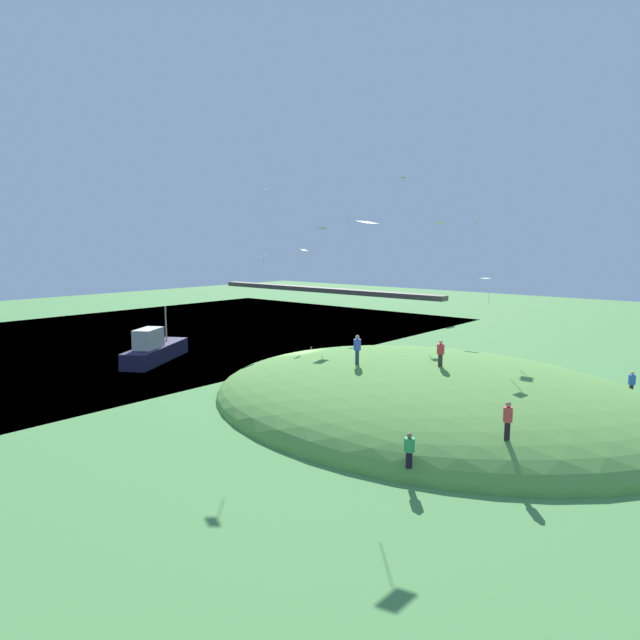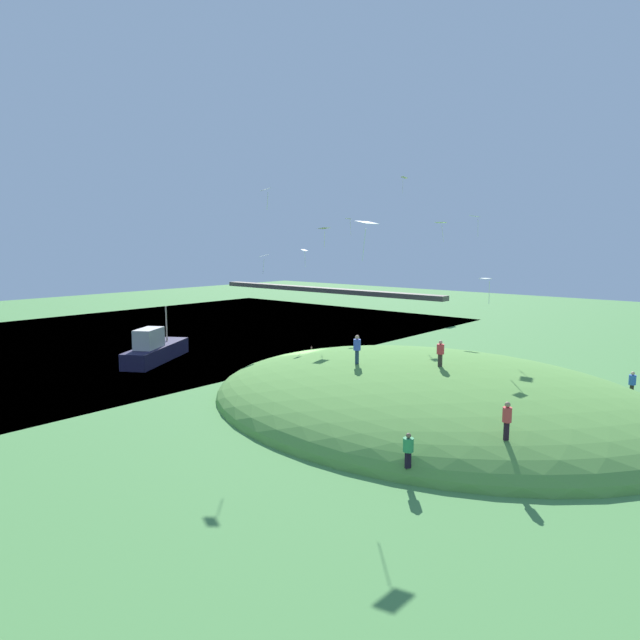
{
  "view_description": "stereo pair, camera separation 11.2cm",
  "coord_description": "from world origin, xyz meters",
  "px_view_note": "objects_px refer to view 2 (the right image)",
  "views": [
    {
      "loc": [
        27.84,
        -30.5,
        10.2
      ],
      "look_at": [
        2.83,
        -1.23,
        4.87
      ],
      "focal_mm": 30.98,
      "sensor_mm": 36.0,
      "label": 1
    },
    {
      "loc": [
        27.92,
        -30.43,
        10.2
      ],
      "look_at": [
        2.83,
        -1.23,
        4.87
      ],
      "focal_mm": 30.98,
      "sensor_mm": 36.0,
      "label": 2
    }
  ],
  "objects_px": {
    "person_walking_path": "(507,416)",
    "person_on_hilltop": "(357,346)",
    "kite_0": "(304,252)",
    "kite_8": "(404,178)",
    "mooring_post": "(311,353)",
    "person_near_shore": "(408,447)",
    "kite_9": "(349,220)",
    "kite_1": "(441,223)",
    "kite_3": "(486,281)",
    "kite_6": "(367,224)",
    "kite_4": "(475,217)",
    "kite_7": "(264,256)",
    "kite_5": "(324,229)",
    "person_watching_kites": "(632,381)",
    "kite_2": "(266,191)",
    "boat_on_lake": "(155,350)",
    "person_with_child": "(440,350)"
  },
  "relations": [
    {
      "from": "person_walking_path",
      "to": "person_on_hilltop",
      "type": "bearing_deg",
      "value": 100.29
    },
    {
      "from": "person_walking_path",
      "to": "kite_0",
      "type": "xyz_separation_m",
      "value": [
        -23.33,
        12.49,
        6.81
      ]
    },
    {
      "from": "person_walking_path",
      "to": "kite_8",
      "type": "distance_m",
      "value": 31.78
    },
    {
      "from": "mooring_post",
      "to": "person_on_hilltop",
      "type": "bearing_deg",
      "value": -36.98
    },
    {
      "from": "person_near_shore",
      "to": "kite_9",
      "type": "xyz_separation_m",
      "value": [
        -21.08,
        22.96,
        10.88
      ]
    },
    {
      "from": "kite_1",
      "to": "kite_3",
      "type": "bearing_deg",
      "value": -51.42
    },
    {
      "from": "kite_0",
      "to": "kite_9",
      "type": "distance_m",
      "value": 7.65
    },
    {
      "from": "kite_0",
      "to": "kite_6",
      "type": "relative_size",
      "value": 0.7
    },
    {
      "from": "kite_3",
      "to": "kite_6",
      "type": "xyz_separation_m",
      "value": [
        -2.62,
        -9.35,
        3.36
      ]
    },
    {
      "from": "kite_4",
      "to": "kite_6",
      "type": "bearing_deg",
      "value": -84.32
    },
    {
      "from": "kite_9",
      "to": "mooring_post",
      "type": "xyz_separation_m",
      "value": [
        1.03,
        -6.58,
        -11.92
      ]
    },
    {
      "from": "person_near_shore",
      "to": "kite_6",
      "type": "distance_m",
      "value": 12.0
    },
    {
      "from": "kite_7",
      "to": "kite_9",
      "type": "relative_size",
      "value": 1.07
    },
    {
      "from": "kite_5",
      "to": "kite_7",
      "type": "xyz_separation_m",
      "value": [
        -5.79,
        -1.54,
        -2.37
      ]
    },
    {
      "from": "kite_5",
      "to": "person_watching_kites",
      "type": "bearing_deg",
      "value": 11.35
    },
    {
      "from": "kite_2",
      "to": "kite_7",
      "type": "height_order",
      "value": "kite_2"
    },
    {
      "from": "boat_on_lake",
      "to": "kite_9",
      "type": "distance_m",
      "value": 21.64
    },
    {
      "from": "kite_2",
      "to": "kite_9",
      "type": "distance_m",
      "value": 17.55
    },
    {
      "from": "boat_on_lake",
      "to": "kite_2",
      "type": "xyz_separation_m",
      "value": [
        14.59,
        -0.38,
        12.67
      ]
    },
    {
      "from": "kite_5",
      "to": "kite_6",
      "type": "xyz_separation_m",
      "value": [
        13.33,
        -12.24,
        -0.22
      ]
    },
    {
      "from": "person_near_shore",
      "to": "kite_0",
      "type": "relative_size",
      "value": 1.05
    },
    {
      "from": "kite_2",
      "to": "kite_5",
      "type": "height_order",
      "value": "kite_2"
    },
    {
      "from": "person_near_shore",
      "to": "kite_7",
      "type": "xyz_separation_m",
      "value": [
        -24.7,
        15.19,
        7.48
      ]
    },
    {
      "from": "boat_on_lake",
      "to": "kite_8",
      "type": "relative_size",
      "value": 5.53
    },
    {
      "from": "kite_1",
      "to": "mooring_post",
      "type": "relative_size",
      "value": 1.63
    },
    {
      "from": "kite_8",
      "to": "person_watching_kites",
      "type": "bearing_deg",
      "value": -9.95
    },
    {
      "from": "kite_0",
      "to": "kite_4",
      "type": "bearing_deg",
      "value": 20.94
    },
    {
      "from": "person_near_shore",
      "to": "kite_4",
      "type": "xyz_separation_m",
      "value": [
        -7.22,
        21.0,
        10.64
      ]
    },
    {
      "from": "boat_on_lake",
      "to": "kite_0",
      "type": "distance_m",
      "value": 15.6
    },
    {
      "from": "person_on_hilltop",
      "to": "kite_9",
      "type": "distance_m",
      "value": 21.56
    },
    {
      "from": "person_watching_kites",
      "to": "mooring_post",
      "type": "bearing_deg",
      "value": -122.11
    },
    {
      "from": "kite_3",
      "to": "mooring_post",
      "type": "distance_m",
      "value": 18.77
    },
    {
      "from": "person_near_shore",
      "to": "kite_1",
      "type": "bearing_deg",
      "value": 49.86
    },
    {
      "from": "boat_on_lake",
      "to": "person_with_child",
      "type": "height_order",
      "value": "boat_on_lake"
    },
    {
      "from": "person_watching_kites",
      "to": "person_on_hilltop",
      "type": "height_order",
      "value": "person_on_hilltop"
    },
    {
      "from": "person_with_child",
      "to": "kite_0",
      "type": "distance_m",
      "value": 18.54
    },
    {
      "from": "person_walking_path",
      "to": "kite_2",
      "type": "height_order",
      "value": "kite_2"
    },
    {
      "from": "kite_5",
      "to": "kite_7",
      "type": "height_order",
      "value": "kite_5"
    },
    {
      "from": "kite_3",
      "to": "kite_9",
      "type": "bearing_deg",
      "value": 153.29
    },
    {
      "from": "person_with_child",
      "to": "mooring_post",
      "type": "bearing_deg",
      "value": -33.73
    },
    {
      "from": "kite_9",
      "to": "mooring_post",
      "type": "distance_m",
      "value": 13.66
    },
    {
      "from": "person_near_shore",
      "to": "person_watching_kites",
      "type": "relative_size",
      "value": 0.91
    },
    {
      "from": "kite_2",
      "to": "person_walking_path",
      "type": "bearing_deg",
      "value": -9.41
    },
    {
      "from": "person_with_child",
      "to": "kite_2",
      "type": "height_order",
      "value": "kite_2"
    },
    {
      "from": "person_with_child",
      "to": "kite_2",
      "type": "relative_size",
      "value": 1.11
    },
    {
      "from": "kite_0",
      "to": "kite_3",
      "type": "bearing_deg",
      "value": -6.82
    },
    {
      "from": "kite_8",
      "to": "kite_1",
      "type": "bearing_deg",
      "value": 29.71
    },
    {
      "from": "person_near_shore",
      "to": "person_walking_path",
      "type": "relative_size",
      "value": 0.9
    },
    {
      "from": "kite_4",
      "to": "mooring_post",
      "type": "relative_size",
      "value": 1.47
    },
    {
      "from": "person_watching_kites",
      "to": "kite_2",
      "type": "relative_size",
      "value": 1.2
    }
  ]
}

